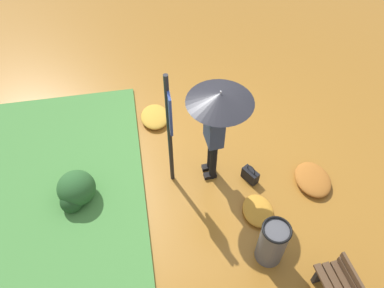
% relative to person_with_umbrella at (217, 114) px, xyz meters
% --- Properties ---
extents(ground_plane, '(18.00, 18.00, 0.00)m').
position_rel_person_with_umbrella_xyz_m(ground_plane, '(-0.30, -0.10, -1.55)').
color(ground_plane, '#9E6623').
extents(grass_verge, '(4.80, 4.00, 0.05)m').
position_rel_person_with_umbrella_xyz_m(grass_verge, '(-0.07, -3.21, -1.53)').
color(grass_verge, '#47843D').
rests_on(grass_verge, ground_plane).
extents(person_with_umbrella, '(0.96, 0.96, 2.04)m').
position_rel_person_with_umbrella_xyz_m(person_with_umbrella, '(0.00, 0.00, 0.00)').
color(person_with_umbrella, black).
rests_on(person_with_umbrella, ground_plane).
extents(info_sign_post, '(0.44, 0.07, 2.30)m').
position_rel_person_with_umbrella_xyz_m(info_sign_post, '(-0.08, -0.69, -0.11)').
color(info_sign_post, black).
rests_on(info_sign_post, ground_plane).
extents(handbag, '(0.33, 0.27, 0.37)m').
position_rel_person_with_umbrella_xyz_m(handbag, '(0.18, 0.61, -1.42)').
color(handbag, black).
rests_on(handbag, ground_plane).
extents(trash_bin, '(0.42, 0.42, 0.83)m').
position_rel_person_with_umbrella_xyz_m(trash_bin, '(1.57, 0.51, -1.13)').
color(trash_bin, '#4C4C51').
rests_on(trash_bin, ground_plane).
extents(shrub_cluster, '(0.68, 0.62, 0.56)m').
position_rel_person_with_umbrella_xyz_m(shrub_cluster, '(0.08, -2.30, -1.29)').
color(shrub_cluster, '#285628').
rests_on(shrub_cluster, ground_plane).
extents(leaf_pile_near_person, '(0.74, 0.59, 0.16)m').
position_rel_person_with_umbrella_xyz_m(leaf_pile_near_person, '(0.43, 1.67, -1.47)').
color(leaf_pile_near_person, '#A86023').
rests_on(leaf_pile_near_person, ground_plane).
extents(leaf_pile_by_bench, '(0.61, 0.49, 0.13)m').
position_rel_person_with_umbrella_xyz_m(leaf_pile_by_bench, '(0.85, 0.56, -1.48)').
color(leaf_pile_by_bench, '#C68428').
rests_on(leaf_pile_by_bench, ground_plane).
extents(leaf_pile_far_path, '(0.69, 0.55, 0.15)m').
position_rel_person_with_umbrella_xyz_m(leaf_pile_far_path, '(-1.54, -0.84, -1.48)').
color(leaf_pile_far_path, gold).
rests_on(leaf_pile_far_path, ground_plane).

